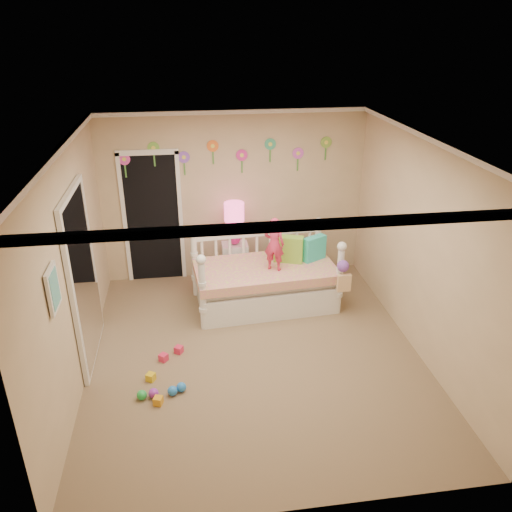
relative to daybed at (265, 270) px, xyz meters
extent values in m
cube|color=#7F684C|center=(-0.31, -1.21, -0.54)|extent=(4.00, 4.50, 0.01)
cube|color=white|center=(-0.31, -1.21, 2.06)|extent=(4.00, 4.50, 0.01)
cube|color=tan|center=(-0.31, 1.04, 0.76)|extent=(4.00, 0.01, 2.60)
cube|color=tan|center=(-2.31, -1.21, 0.76)|extent=(0.01, 4.50, 2.60)
cube|color=tan|center=(1.69, -1.21, 0.76)|extent=(0.01, 4.50, 2.60)
cube|color=#24B48B|center=(0.73, 0.11, 0.24)|extent=(0.37, 0.28, 0.35)
cube|color=#85C43B|center=(0.36, 0.10, 0.25)|extent=(0.43, 0.27, 0.39)
imported|color=#D63057|center=(0.11, -0.12, 0.44)|extent=(0.33, 0.28, 0.77)
cube|color=white|center=(-0.35, 0.72, -0.22)|extent=(0.40, 0.30, 0.65)
sphere|color=#EC1F92|center=(-0.35, 0.72, 0.20)|extent=(0.18, 0.18, 0.18)
cylinder|color=#EC1F92|center=(-0.35, 0.72, 0.39)|extent=(0.03, 0.03, 0.38)
cylinder|color=#FF4C92|center=(-0.35, 0.72, 0.63)|extent=(0.30, 0.30, 0.28)
cube|color=black|center=(-1.56, 1.03, 0.49)|extent=(0.90, 0.04, 2.07)
cube|color=white|center=(-2.27, -0.91, 0.51)|extent=(0.07, 1.30, 2.10)
cube|color=white|center=(-2.28, -2.11, 1.01)|extent=(0.05, 0.34, 0.42)
camera|label=1|loc=(-1.04, -6.37, 3.21)|focal=35.72mm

